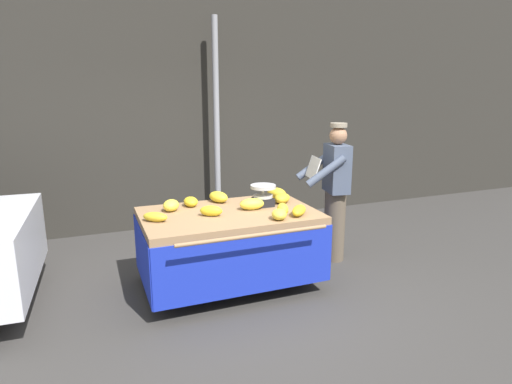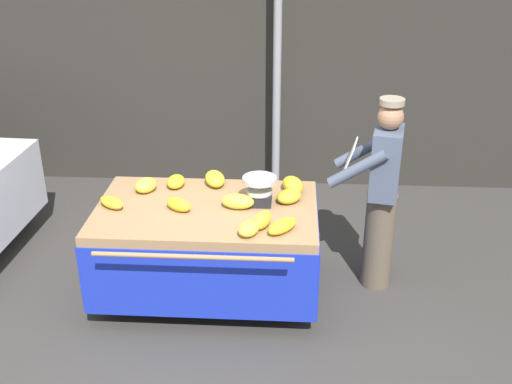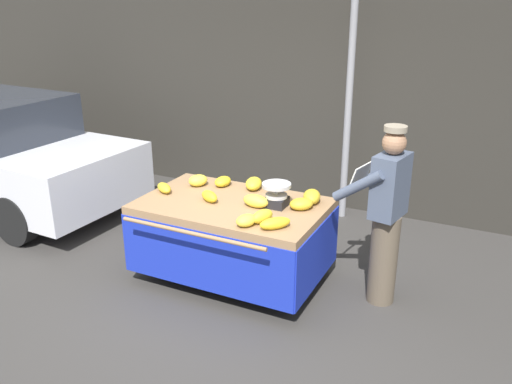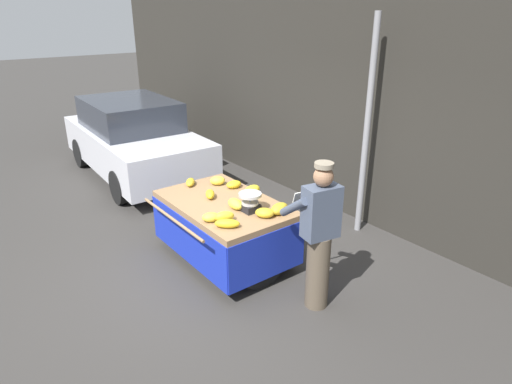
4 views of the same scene
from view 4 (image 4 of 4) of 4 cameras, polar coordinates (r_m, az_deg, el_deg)
ground_plane at (r=5.91m, az=-7.09°, el=-9.96°), size 60.00×60.00×0.00m
back_wall at (r=7.01m, az=13.64°, el=12.93°), size 16.00×0.24×4.13m
street_pole at (r=6.51m, az=14.00°, el=7.68°), size 0.09×0.09×3.12m
banana_cart at (r=5.83m, az=-4.07°, el=-3.19°), size 1.84×1.34×0.85m
weighing_scale at (r=5.42m, az=-0.76°, el=-1.30°), size 0.28×0.28×0.24m
banana_bunch_0 at (r=5.05m, az=-3.70°, el=-4.05°), size 0.28×0.30×0.10m
banana_bunch_1 at (r=5.20m, az=-4.06°, el=-3.14°), size 0.19×0.26×0.12m
banana_bunch_2 at (r=6.28m, az=-4.95°, el=1.47°), size 0.24×0.26×0.12m
banana_bunch_3 at (r=5.52m, az=-2.65°, el=-1.53°), size 0.28×0.18×0.12m
banana_bunch_4 at (r=5.29m, az=1.12°, el=-2.68°), size 0.28×0.28×0.11m
banana_bunch_5 at (r=5.21m, az=-5.82°, el=-3.22°), size 0.21×0.24×0.11m
banana_bunch_6 at (r=6.31m, az=-8.40°, el=1.26°), size 0.27×0.25×0.09m
banana_bunch_7 at (r=6.16m, az=-2.85°, el=0.98°), size 0.16×0.23×0.10m
banana_bunch_8 at (r=5.85m, az=-5.90°, el=-0.27°), size 0.26×0.21×0.11m
banana_bunch_9 at (r=5.38m, az=3.03°, el=-2.13°), size 0.24×0.31×0.13m
banana_bunch_10 at (r=5.93m, az=-0.51°, el=0.26°), size 0.24×0.32×0.12m
vendor_person at (r=4.87m, az=8.05°, el=-5.61°), size 0.64×0.59×1.71m
parked_car at (r=9.24m, az=-15.34°, el=6.59°), size 3.97×1.87×1.51m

